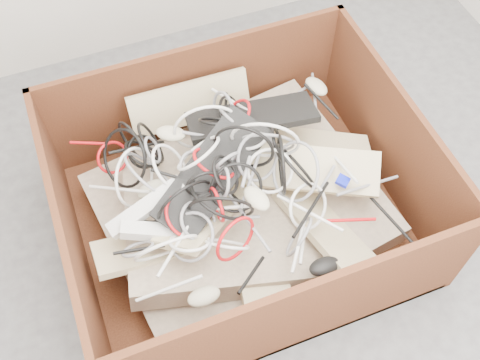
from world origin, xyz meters
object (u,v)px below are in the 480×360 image
object	(u,v)px
power_strip_right	(161,232)
vga_plug	(343,181)
power_strip_left	(147,207)
cardboard_box	(237,209)

from	to	relation	value
power_strip_right	vga_plug	size ratio (longest dim) A/B	6.16
power_strip_left	power_strip_right	xyz separation A→B (m)	(0.02, -0.09, -0.03)
cardboard_box	power_strip_left	bearing A→B (deg)	-176.81
cardboard_box	vga_plug	xyz separation A→B (m)	(0.36, -0.15, 0.21)
power_strip_right	vga_plug	distance (m)	0.68
power_strip_left	cardboard_box	bearing A→B (deg)	-8.27
power_strip_left	vga_plug	xyz separation A→B (m)	(0.70, -0.13, -0.04)
cardboard_box	power_strip_left	size ratio (longest dim) A/B	4.37
cardboard_box	power_strip_left	world-z (taller)	cardboard_box
cardboard_box	vga_plug	distance (m)	0.44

